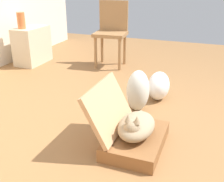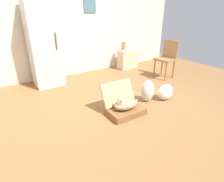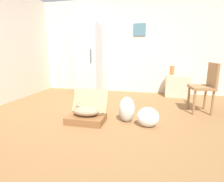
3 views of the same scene
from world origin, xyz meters
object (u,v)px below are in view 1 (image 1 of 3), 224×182
Objects in this scene: side_table at (32,45)px; suitcase_base at (136,141)px; plastic_bag_white at (138,91)px; chair at (112,30)px; plastic_bag_clear at (159,86)px; vase_tall at (21,20)px; cat at (136,126)px.

suitcase_base is at bearing -127.83° from side_table.
plastic_bag_white is 1.63m from chair.
plastic_bag_clear is (0.35, -0.14, -0.06)m from plastic_bag_white.
suitcase_base is at bearing -69.34° from chair.
chair is at bearing 25.78° from suitcase_base.
plastic_bag_white is at bearing 158.01° from plastic_bag_clear.
chair is (0.35, -1.20, 0.26)m from side_table.
vase_tall is (0.89, 2.04, 0.47)m from plastic_bag_white.
vase_tall is at bearing 54.90° from cat.
vase_tall reaches higher than side_table.
vase_tall is at bearing 66.50° from plastic_bag_white.
suitcase_base is at bearing -178.13° from plastic_bag_clear.
vase_tall is 1.34m from chair.
plastic_bag_white is 2.28m from vase_tall.
plastic_bag_white is at bearing 14.88° from suitcase_base.
cat is at bearing -178.17° from plastic_bag_clear.
vase_tall reaches higher than cat.
side_table reaches higher than suitcase_base.
side_table is (1.71, 2.18, 0.08)m from cat.
plastic_bag_white is 2.26m from side_table.
cat is 0.89× the size of side_table.
plastic_bag_clear reaches higher than suitcase_base.
side_table is 1.27m from chair.
vase_tall is (1.55, 2.22, 0.63)m from suitcase_base.
plastic_bag_clear is 2.31m from vase_tall.
plastic_bag_clear is 1.45m from chair.
plastic_bag_clear is 0.59× the size of side_table.
vase_tall is at bearing 76.20° from plastic_bag_clear.
side_table is at bearing 51.98° from cat.
plastic_bag_white reaches higher than plastic_bag_clear.
cat is 1.21× the size of plastic_bag_white.
side_table is (1.69, 2.18, 0.22)m from suitcase_base.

